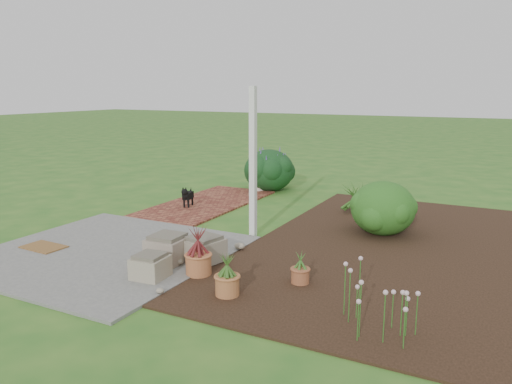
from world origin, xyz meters
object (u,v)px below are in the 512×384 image
at_px(black_dog, 187,195).
at_px(evergreen_shrub, 383,207).
at_px(cream_ceramic_urn, 258,182).
at_px(stone_trough_near, 168,250).

relative_size(black_dog, evergreen_shrub, 0.43).
bearing_deg(cream_ceramic_urn, black_dog, -102.82).
relative_size(cream_ceramic_urn, evergreen_shrub, 0.37).
bearing_deg(stone_trough_near, black_dog, 120.40).
distance_m(stone_trough_near, black_dog, 3.36).
xyz_separation_m(black_dog, cream_ceramic_urn, (0.51, 2.25, -0.04)).
bearing_deg(cream_ceramic_urn, evergreen_shrub, -32.71).
height_order(stone_trough_near, black_dog, black_dog).
bearing_deg(stone_trough_near, evergreen_shrub, 50.51).
bearing_deg(evergreen_shrub, black_dog, 179.52).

